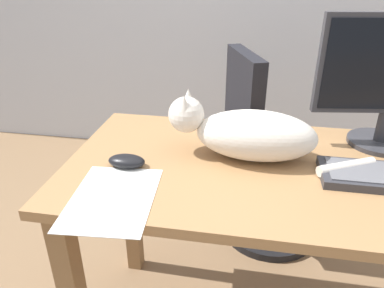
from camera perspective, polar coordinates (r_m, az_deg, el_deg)
name	(u,v)px	position (r m, az deg, el deg)	size (l,w,h in m)	color
desk	(295,202)	(1.17, 15.82, -8.76)	(1.39, 0.65, 0.74)	#9E7247
office_chair	(266,163)	(1.79, 11.51, -2.89)	(0.51, 0.48, 0.95)	black
cat	(248,133)	(1.10, 8.81, 1.71)	(0.61, 0.20, 0.20)	silver
computer_mouse	(127,161)	(1.08, -10.19, -2.65)	(0.11, 0.06, 0.04)	black
paper_sheet	(113,198)	(0.96, -12.31, -8.23)	(0.21, 0.30, 0.00)	white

